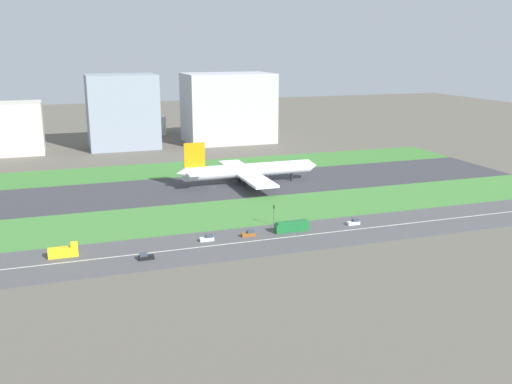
% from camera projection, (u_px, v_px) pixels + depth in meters
% --- Properties ---
extents(ground_plane, '(800.00, 800.00, 0.00)m').
position_uv_depth(ground_plane, '(215.00, 187.00, 247.94)').
color(ground_plane, '#5B564C').
extents(runway, '(280.00, 46.00, 0.10)m').
position_uv_depth(runway, '(215.00, 187.00, 247.93)').
color(runway, '#38383D').
rests_on(runway, ground_plane).
extents(grass_median_north, '(280.00, 36.00, 0.10)m').
position_uv_depth(grass_median_north, '(193.00, 168.00, 285.48)').
color(grass_median_north, '#3D7A33').
rests_on(grass_median_north, ground_plane).
extents(grass_median_south, '(280.00, 36.00, 0.10)m').
position_uv_depth(grass_median_south, '(243.00, 212.00, 210.37)').
color(grass_median_south, '#427F38').
rests_on(grass_median_south, ground_plane).
extents(highway, '(280.00, 28.00, 0.10)m').
position_uv_depth(highway, '(274.00, 239.00, 181.06)').
color(highway, '#4C4C4F').
rests_on(highway, ground_plane).
extents(highway_centerline, '(266.00, 0.50, 0.01)m').
position_uv_depth(highway_centerline, '(274.00, 239.00, 181.04)').
color(highway_centerline, silver).
rests_on(highway_centerline, highway).
extents(airliner, '(65.00, 56.00, 19.70)m').
position_uv_depth(airliner, '(247.00, 170.00, 251.02)').
color(airliner, white).
rests_on(airliner, runway).
extents(car_1, '(4.40, 1.80, 2.00)m').
position_uv_depth(car_1, '(207.00, 238.00, 179.01)').
color(car_1, silver).
rests_on(car_1, highway).
extents(truck_0, '(8.40, 2.50, 4.00)m').
position_uv_depth(truck_0, '(64.00, 251.00, 165.39)').
color(truck_0, yellow).
rests_on(truck_0, highway).
extents(car_0, '(4.40, 1.80, 2.00)m').
position_uv_depth(car_0, '(145.00, 257.00, 163.33)').
color(car_0, black).
rests_on(car_0, highway).
extents(bus_0, '(11.60, 2.50, 3.50)m').
position_uv_depth(bus_0, '(292.00, 226.00, 187.80)').
color(bus_0, '#19662D').
rests_on(bus_0, highway).
extents(car_4, '(4.40, 1.80, 2.00)m').
position_uv_depth(car_4, '(354.00, 222.00, 195.23)').
color(car_4, silver).
rests_on(car_4, highway).
extents(car_2, '(4.40, 1.80, 2.00)m').
position_uv_depth(car_2, '(249.00, 234.00, 183.32)').
color(car_2, brown).
rests_on(car_2, highway).
extents(traffic_light, '(0.36, 0.50, 7.20)m').
position_uv_depth(traffic_light, '(274.00, 214.00, 193.46)').
color(traffic_light, '#4C4C51').
rests_on(traffic_light, highway).
extents(terminal_building, '(38.42, 27.40, 28.65)m').
position_uv_depth(terminal_building, '(7.00, 128.00, 320.52)').
color(terminal_building, beige).
rests_on(terminal_building, ground_plane).
extents(hangar_building, '(40.26, 32.27, 43.24)m').
position_uv_depth(hangar_building, '(122.00, 111.00, 338.85)').
color(hangar_building, gray).
rests_on(hangar_building, ground_plane).
extents(office_tower, '(54.07, 36.58, 42.88)m').
position_uv_depth(office_tower, '(228.00, 108.00, 359.43)').
color(office_tower, '#B2B2B7').
rests_on(office_tower, ground_plane).
extents(fuel_tank_west, '(20.30, 20.30, 12.61)m').
position_uv_depth(fuel_tank_west, '(151.00, 125.00, 391.24)').
color(fuel_tank_west, silver).
rests_on(fuel_tank_west, ground_plane).
extents(fuel_tank_centre, '(20.93, 20.93, 15.00)m').
position_uv_depth(fuel_tank_centre, '(197.00, 122.00, 401.04)').
color(fuel_tank_centre, silver).
rests_on(fuel_tank_centre, ground_plane).
extents(fuel_tank_east, '(20.07, 20.07, 17.37)m').
position_uv_depth(fuel_tank_east, '(242.00, 118.00, 411.14)').
color(fuel_tank_east, silver).
rests_on(fuel_tank_east, ground_plane).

